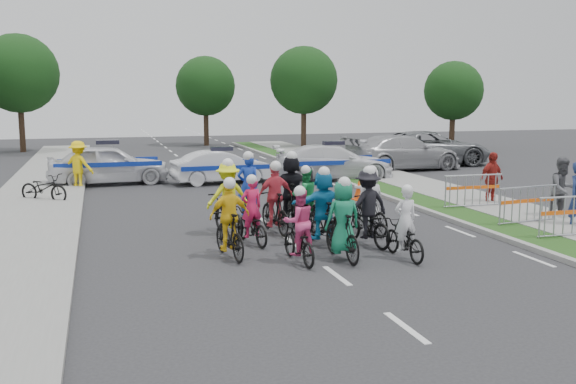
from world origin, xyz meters
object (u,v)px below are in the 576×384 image
object	(u,v)px
rider_2	(299,234)
civilian_sedan	(403,153)
rider_7	(370,207)
tree_2	(453,91)
civilian_suv	(429,148)
parked_bike	(44,188)
rider_3	(229,227)
barrier_0	(573,218)
rider_6	(251,221)
police_car_1	(222,167)
rider_0	(404,234)
rider_8	(305,205)
cone_0	(359,190)
rider_1	(343,228)
police_car_0	(108,164)
barrier_2	(473,192)
rider_4	(367,215)
tree_4	(205,86)
police_car_2	(333,162)
tree_3	(19,74)
cone_1	(369,173)
rider_9	(275,205)
rider_11	(291,193)
barrier_1	(527,206)
tree_1	(304,80)
rider_10	(228,206)
marshal_hiviz	(79,165)
spectator_1	(563,189)
rider_5	(323,212)
rider_12	(248,198)

from	to	relation	value
rider_2	civilian_sedan	size ratio (longest dim) A/B	0.29
rider_7	tree_2	distance (m)	27.73
civilian_suv	parked_bike	size ratio (longest dim) A/B	3.38
rider_3	barrier_0	size ratio (longest dim) A/B	0.91
rider_6	police_car_1	distance (m)	10.98
rider_0	rider_8	xyz separation A→B (m)	(-1.12, 3.59, 0.10)
rider_3	cone_0	world-z (taller)	rider_3
rider_1	barrier_0	distance (m)	6.15
police_car_0	barrier_2	world-z (taller)	police_car_0
rider_2	rider_7	xyz separation A→B (m)	(2.63, 2.22, 0.07)
rider_4	civilian_suv	world-z (taller)	rider_4
rider_1	tree_4	world-z (taller)	tree_4
rider_3	police_car_2	xyz separation A→B (m)	(6.89, 11.92, 0.04)
rider_8	tree_3	distance (m)	29.54
rider_0	tree_4	world-z (taller)	tree_4
rider_3	tree_4	xyz separation A→B (m)	(4.76, 31.99, 3.49)
rider_7	tree_3	bearing A→B (deg)	-77.29
civilian_sedan	barrier_2	bearing A→B (deg)	159.08
police_car_0	cone_1	distance (m)	10.64
rider_8	rider_9	xyz separation A→B (m)	(-0.88, -0.22, 0.08)
rider_11	civilian_sedan	world-z (taller)	rider_11
rider_6	tree_3	distance (m)	30.21
tree_2	parked_bike	bearing A→B (deg)	-148.38
civilian_sedan	barrier_1	xyz separation A→B (m)	(-2.84, -13.16, -0.28)
rider_8	tree_2	xyz separation A→B (m)	(17.23, 21.55, 3.18)
rider_4	rider_9	size ratio (longest dim) A/B	1.04
rider_0	tree_1	bearing A→B (deg)	-106.47
rider_10	police_car_2	xyz separation A→B (m)	(6.47, 9.62, -0.03)
barrier_1	rider_1	bearing A→B (deg)	-162.64
rider_9	cone_1	world-z (taller)	rider_9
rider_0	barrier_0	world-z (taller)	rider_0
barrier_2	tree_1	size ratio (longest dim) A/B	0.29
marshal_hiviz	rider_7	bearing A→B (deg)	157.61
rider_6	parked_bike	size ratio (longest dim) A/B	0.94
rider_3	cone_0	distance (m)	8.80
rider_2	rider_6	xyz separation A→B (m)	(-0.57, 1.99, -0.06)
rider_1	rider_11	world-z (taller)	rider_11
police_car_2	spectator_1	distance (m)	10.81
rider_4	rider_8	distance (m)	2.32
rider_5	parked_bike	size ratio (longest dim) A/B	1.02
tree_4	cone_1	bearing A→B (deg)	-81.05
rider_3	police_car_1	size ratio (longest dim) A/B	0.45
rider_10	rider_1	bearing A→B (deg)	111.68
rider_2	rider_9	size ratio (longest dim) A/B	0.89
rider_1	rider_9	xyz separation A→B (m)	(-0.66, 3.10, 0.01)
rider_0	rider_6	bearing A→B (deg)	-41.86
rider_0	rider_7	size ratio (longest dim) A/B	0.93
rider_12	marshal_hiviz	world-z (taller)	rider_12
rider_10	cone_1	bearing A→B (deg)	-140.95
rider_0	police_car_2	bearing A→B (deg)	-106.70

